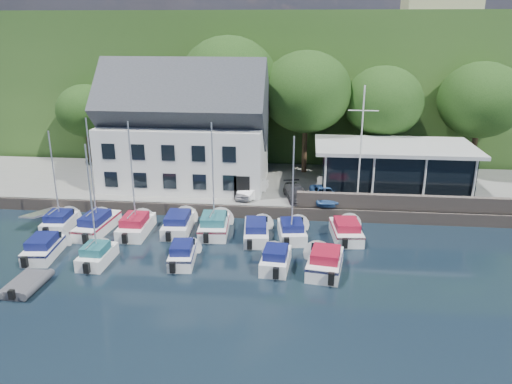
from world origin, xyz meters
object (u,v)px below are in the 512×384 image
boat_r2_4 (325,260)px  car_silver (246,191)px  harbor_building (186,136)px  boat_r1_6 (293,183)px  boat_r1_5 (256,229)px  car_dgrey (296,192)px  boat_r1_7 (346,229)px  car_blue (324,194)px  boat_r1_1 (92,172)px  boat_r2_0 (44,245)px  car_white (253,188)px  boat_r1_3 (179,221)px  boat_r2_3 (276,257)px  boat_r1_2 (132,176)px  boat_r1_0 (54,176)px  boat_r2_2 (183,252)px  dinghy_1 (26,283)px  flagpole (361,147)px  club_pavilion (393,168)px  boat_r1_4 (213,174)px  boat_r2_1 (91,203)px

boat_r2_4 → car_silver: bearing=128.6°
harbor_building → boat_r1_6: harbor_building is taller
boat_r1_6 → boat_r1_5: bearing=178.2°
car_dgrey → boat_r1_7: size_ratio=0.70×
car_blue → boat_r1_6: (-2.42, -5.39, 2.52)m
car_silver → boat_r1_1: size_ratio=0.35×
boat_r1_6 → boat_r2_0: 17.26m
car_white → boat_r1_3: car_white is taller
car_blue → boat_r2_3: bearing=-116.9°
boat_r1_2 → boat_r2_0: size_ratio=1.57×
car_dgrey → boat_r1_3: 10.02m
boat_r1_1 → boat_r1_0: bearing=177.5°
boat_r1_7 → harbor_building: bearing=141.3°
boat_r2_2 → dinghy_1: 9.33m
car_white → flagpole: (8.52, -1.51, 4.08)m
car_silver → flagpole: flagpole is taller
car_blue → boat_r1_0: (-19.90, -5.38, 2.49)m
car_white → flagpole: flagpole is taller
club_pavilion → boat_r1_5: bearing=-140.6°
boat_r1_1 → boat_r2_3: size_ratio=1.93×
boat_r1_5 → boat_r1_7: boat_r1_7 is taller
club_pavilion → boat_r2_3: club_pavilion is taller
club_pavilion → boat_r2_2: (-15.13, -13.17, -2.35)m
car_silver → boat_r1_6: size_ratio=0.39×
car_white → boat_r2_0: 16.79m
boat_r1_3 → dinghy_1: (-6.69, -9.49, -0.33)m
boat_r2_0 → car_dgrey: bearing=26.4°
boat_r1_5 → boat_r2_0: 14.39m
harbor_building → flagpole: (14.79, -4.29, 0.35)m
car_white → car_dgrey: bearing=8.4°
car_dgrey → boat_r1_1: bearing=-171.1°
boat_r1_4 → dinghy_1: 13.88m
car_silver → boat_r1_2: bearing=-134.1°
club_pavilion → boat_r2_4: club_pavilion is taller
car_white → car_blue: car_blue is taller
boat_r2_0 → boat_r2_1: bearing=-15.9°
flagpole → boat_r2_1: (-17.38, -10.05, -1.59)m
boat_r1_0 → boat_r2_2: 12.03m
boat_r2_3 → boat_r2_4: (3.08, -0.24, 0.07)m
car_silver → boat_r2_1: size_ratio=0.39×
car_white → boat_r1_5: bearing=-63.5°
car_silver → boat_r1_1: (-10.39, -6.10, 3.06)m
car_silver → boat_r1_1: boat_r1_1 is taller
boat_r2_1 → boat_r1_7: bearing=20.6°
car_silver → car_white: car_white is taller
boat_r2_1 → dinghy_1: size_ratio=2.52×
boat_r1_4 → boat_r2_4: bearing=-38.3°
boat_r1_7 → dinghy_1: (-19.04, -9.29, -0.33)m
boat_r1_7 → club_pavilion: bearing=56.1°
dinghy_1 → boat_r2_0: bearing=106.0°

